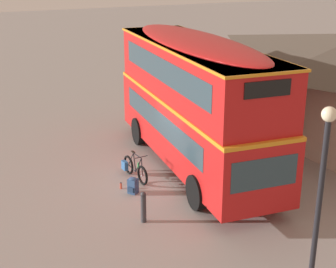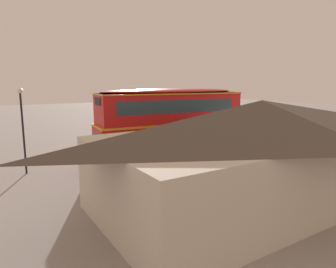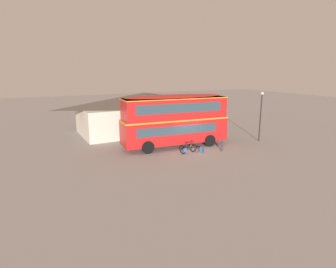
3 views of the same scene
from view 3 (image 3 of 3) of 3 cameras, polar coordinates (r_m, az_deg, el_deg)
name	(u,v)px [view 3 (image 3 of 3)]	position (r m, az deg, el deg)	size (l,w,h in m)	color
ground_plane	(187,149)	(25.21, 3.92, -3.03)	(120.00, 120.00, 0.00)	gray
double_decker_bus	(175,118)	(25.32, 1.42, 3.21)	(9.90, 3.32, 4.79)	black
touring_bicycle	(188,149)	(23.85, 4.16, -3.04)	(1.73, 0.57, 1.00)	black
backpack_on_ground	(202,150)	(24.05, 6.87, -3.16)	(0.39, 0.38, 0.56)	#2D4C7A
water_bottle_red_squeeze	(198,153)	(23.65, 6.22, -3.89)	(0.07, 0.07, 0.23)	#D84C33
pub_building	(144,112)	(32.28, -4.94, 4.59)	(14.57, 7.25, 4.43)	beige
street_lamp	(261,111)	(28.90, 18.45, 4.45)	(0.28, 0.28, 4.86)	black
kerb_bollard	(222,146)	(24.76, 11.01, -2.34)	(0.16, 0.16, 0.97)	#333338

